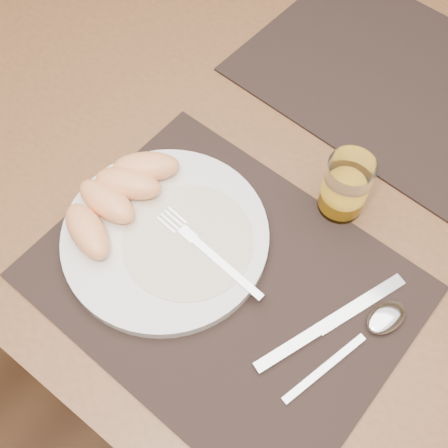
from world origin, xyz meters
TOP-DOWN VIEW (x-y plane):
  - ground at (0.00, 0.00)m, footprint 5.00×5.00m
  - table at (0.00, 0.00)m, footprint 1.40×0.90m
  - placemat_near at (0.02, -0.22)m, footprint 0.46×0.37m
  - placemat_far at (0.02, 0.22)m, footprint 0.47×0.38m
  - plate at (-0.08, -0.22)m, footprint 0.27×0.27m
  - plate_dressing at (-0.05, -0.21)m, footprint 0.17×0.17m
  - fork at (-0.03, -0.21)m, footprint 0.18×0.04m
  - knife at (0.15, -0.20)m, footprint 0.09×0.21m
  - spoon at (0.20, -0.15)m, footprint 0.07×0.19m
  - juice_glass at (0.08, -0.03)m, footprint 0.06×0.06m
  - grapefruit_wedges at (-0.15, -0.22)m, footprint 0.11×0.20m

SIDE VIEW (x-z plane):
  - ground at x=0.00m, z-range 0.00..0.00m
  - table at x=0.00m, z-range 0.29..1.04m
  - placemat_near at x=0.02m, z-range 0.75..0.75m
  - placemat_far at x=0.02m, z-range 0.75..0.75m
  - knife at x=0.15m, z-range 0.75..0.76m
  - spoon at x=0.20m, z-range 0.75..0.77m
  - plate at x=-0.08m, z-range 0.75..0.77m
  - plate_dressing at x=-0.05m, z-range 0.77..0.77m
  - fork at x=-0.03m, z-range 0.77..0.77m
  - grapefruit_wedges at x=-0.15m, z-range 0.77..0.81m
  - juice_glass at x=0.08m, z-range 0.75..0.84m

